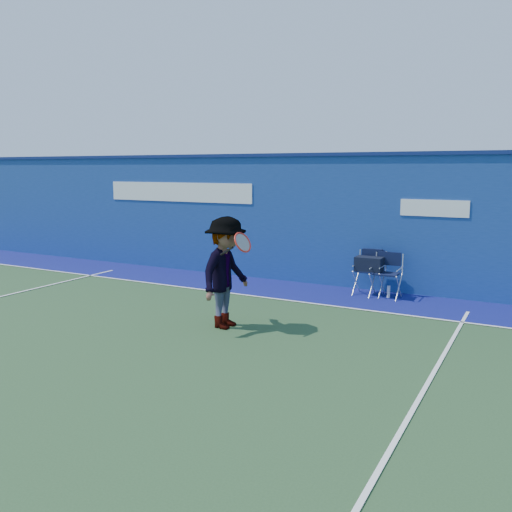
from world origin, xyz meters
The scene contains 8 objects.
ground centered at (0.00, 0.00, 0.00)m, with size 80.00×80.00×0.00m, color #274625.
stadium_wall centered at (0.00, 5.20, 1.55)m, with size 24.00×0.50×3.08m.
out_of_bounds_strip centered at (0.00, 4.10, 0.00)m, with size 24.00×1.80×0.01m, color navy.
court_lines centered at (0.00, 0.60, 0.01)m, with size 24.00×12.00×0.01m.
directors_chair_left centered at (2.39, 4.53, 0.42)m, with size 0.58×0.54×0.98m.
directors_chair_right centered at (2.78, 4.45, 0.30)m, with size 0.57×0.51×0.95m.
water_bottle centered at (2.85, 4.46, 0.13)m, with size 0.07×0.07×0.26m, color silver.
tennis_player centered at (0.91, 1.00, 0.96)m, with size 0.90×1.25×1.92m.
Camera 1 is at (5.66, -6.78, 2.73)m, focal length 38.00 mm.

